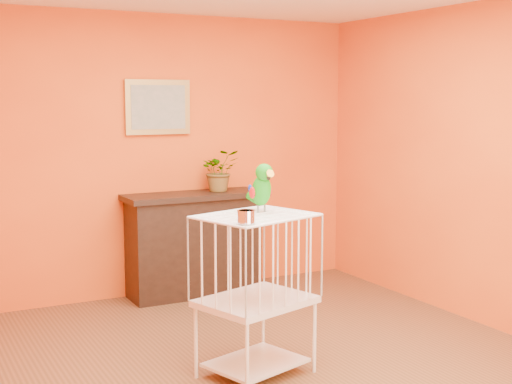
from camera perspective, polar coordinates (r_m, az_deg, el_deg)
ground at (r=4.96m, az=1.53°, el=-14.16°), size 4.50×4.50×0.00m
room_shell at (r=4.61m, az=1.60°, el=4.44°), size 4.50×4.50×4.50m
console_cabinet at (r=6.68m, az=-4.99°, el=-4.16°), size 1.30×0.47×0.96m
potted_plant at (r=6.67m, az=-2.83°, el=1.34°), size 0.40×0.43×0.31m
framed_picture at (r=6.63m, az=-7.85°, el=6.74°), size 0.62×0.04×0.50m
birdcage at (r=4.72m, az=-0.02°, el=-8.09°), size 0.83×0.72×1.08m
feed_cup at (r=4.28m, az=-0.79°, el=-1.99°), size 0.11×0.11×0.08m
parrot at (r=4.72m, az=0.44°, el=0.40°), size 0.16×0.29×0.33m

